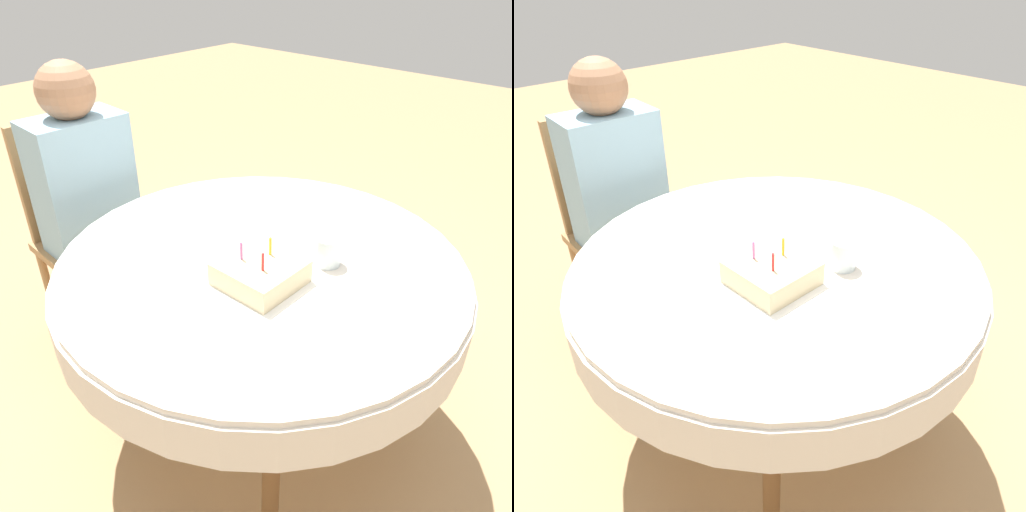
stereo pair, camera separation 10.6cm
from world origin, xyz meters
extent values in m
plane|color=#A37F56|center=(0.00, 0.00, 0.00)|extent=(12.00, 12.00, 0.00)
cylinder|color=silver|center=(0.00, 0.00, 0.75)|extent=(1.27, 1.27, 0.02)
cylinder|color=silver|center=(0.00, 0.00, 0.67)|extent=(1.29, 1.29, 0.14)
cylinder|color=brown|center=(-0.35, -0.35, 0.37)|extent=(0.05, 0.05, 0.74)
cylinder|color=brown|center=(0.35, -0.35, 0.37)|extent=(0.05, 0.05, 0.74)
cylinder|color=brown|center=(-0.35, 0.35, 0.37)|extent=(0.05, 0.05, 0.74)
cylinder|color=brown|center=(0.35, 0.35, 0.37)|extent=(0.05, 0.05, 0.74)
cube|color=#A37A4C|center=(-0.06, 0.91, 0.45)|extent=(0.45, 0.45, 0.04)
cube|color=#A37A4C|center=(-0.05, 1.11, 0.73)|extent=(0.38, 0.05, 0.52)
cylinder|color=#A37A4C|center=(-0.26, 0.74, 0.22)|extent=(0.04, 0.04, 0.44)
cylinder|color=#A37A4C|center=(0.12, 0.72, 0.22)|extent=(0.04, 0.04, 0.44)
cylinder|color=#A37A4C|center=(-0.24, 1.11, 0.22)|extent=(0.04, 0.04, 0.44)
cylinder|color=#A37A4C|center=(0.13, 1.09, 0.22)|extent=(0.04, 0.04, 0.44)
cylinder|color=#9E7051|center=(-0.16, 0.76, 0.24)|extent=(0.09, 0.09, 0.47)
cylinder|color=#9E7051|center=(0.02, 0.75, 0.24)|extent=(0.09, 0.09, 0.47)
cube|color=#8CB7D1|center=(-0.06, 0.91, 0.75)|extent=(0.38, 0.24, 0.56)
sphere|color=#9E7051|center=(-0.06, 0.91, 1.13)|extent=(0.22, 0.22, 0.22)
cube|color=white|center=(-0.10, -0.09, 0.76)|extent=(0.26, 0.26, 0.00)
cube|color=beige|center=(-0.10, -0.09, 0.79)|extent=(0.21, 0.21, 0.07)
cylinder|color=gold|center=(-0.05, -0.08, 0.86)|extent=(0.01, 0.01, 0.06)
cylinder|color=#D166B2|center=(-0.13, -0.04, 0.86)|extent=(0.01, 0.01, 0.06)
cylinder|color=red|center=(-0.13, -0.12, 0.86)|extent=(0.01, 0.01, 0.06)
cylinder|color=silver|center=(0.11, -0.17, 0.80)|extent=(0.08, 0.08, 0.09)
camera|label=1|loc=(-0.99, -0.87, 1.60)|focal=35.00mm
camera|label=2|loc=(-0.92, -0.95, 1.60)|focal=35.00mm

